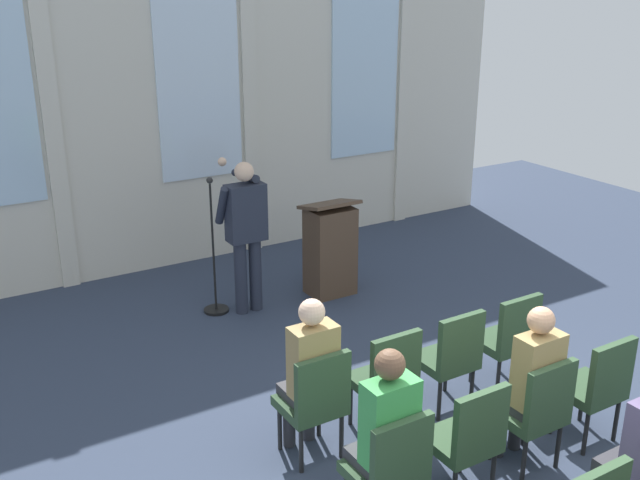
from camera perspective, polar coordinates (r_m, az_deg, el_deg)
name	(u,v)px	position (r m, az deg, el deg)	size (l,w,h in m)	color
rear_partition	(200,101)	(9.52, -9.22, 10.54)	(9.31, 0.14, 4.09)	beige
speaker	(246,226)	(8.04, -5.77, 1.06)	(0.50, 0.69, 1.71)	#232838
mic_stand	(215,284)	(8.29, -8.10, -3.35)	(0.28, 0.28, 1.55)	black
lectern	(330,249)	(8.61, 0.78, -0.70)	(0.60, 0.48, 1.16)	#4C3828
chair_r0_c0	(315,399)	(5.73, -0.36, -12.14)	(0.46, 0.44, 0.94)	black
audience_r0_c0	(310,370)	(5.68, -0.79, -9.99)	(0.36, 0.39, 1.34)	#2D2D33
chair_r0_c1	(387,375)	(6.05, 5.18, -10.36)	(0.46, 0.44, 0.94)	black
chair_r0_c2	(451,355)	(6.42, 10.07, -8.69)	(0.46, 0.44, 0.94)	black
chair_r0_c3	(509,336)	(6.84, 14.35, -7.17)	(0.46, 0.44, 0.94)	black
chair_r1_c0	(391,467)	(5.07, 5.47, -17.00)	(0.46, 0.44, 0.94)	black
audience_r1_c0	(385,432)	(4.99, 5.00, -14.51)	(0.36, 0.39, 1.37)	#2D2D33
chair_r1_c1	(468,435)	(5.43, 11.36, -14.56)	(0.46, 0.44, 0.94)	black
chair_r1_c2	(536,408)	(5.84, 16.35, -12.33)	(0.46, 0.44, 0.94)	black
audience_r1_c2	(531,379)	(5.78, 15.96, -10.27)	(0.36, 0.39, 1.33)	#2D2D33
chair_r1_c3	(597,384)	(6.30, 20.58, -10.34)	(0.46, 0.44, 0.94)	black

